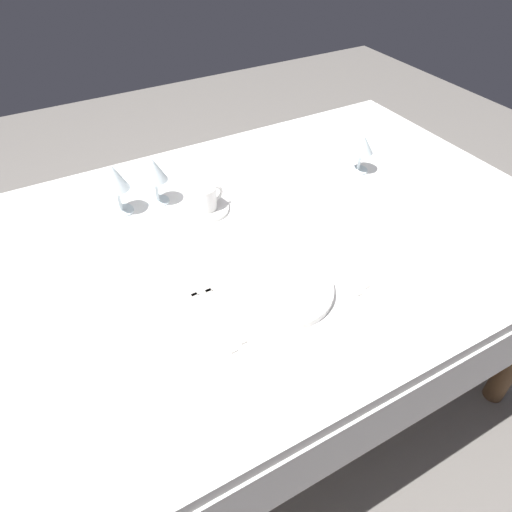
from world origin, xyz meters
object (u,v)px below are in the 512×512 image
object	(u,v)px
dinner_knife	(332,267)
wine_glass_left	(154,171)
wine_glass_right	(115,180)
spoon_soup	(332,256)
wine_glass_centre	(362,145)
coffee_cup_left	(205,197)
fork_outer	(220,307)
fork_inner	(207,313)
dinner_plate	(281,289)

from	to	relation	value
dinner_knife	wine_glass_left	bearing A→B (deg)	119.97
wine_glass_left	wine_glass_right	xyz separation A→B (m)	(-0.11, 0.01, 0.00)
spoon_soup	wine_glass_centre	world-z (taller)	wine_glass_centre
coffee_cup_left	wine_glass_left	bearing A→B (deg)	134.87
fork_outer	spoon_soup	world-z (taller)	spoon_soup
dinner_knife	spoon_soup	distance (m)	0.04
dinner_knife	wine_glass_centre	size ratio (longest dim) A/B	1.80
fork_inner	fork_outer	bearing A→B (deg)	5.74
dinner_plate	fork_inner	world-z (taller)	dinner_plate
fork_outer	dinner_knife	distance (m)	0.30
wine_glass_centre	spoon_soup	bearing A→B (deg)	-136.91
spoon_soup	coffee_cup_left	size ratio (longest dim) A/B	2.20
wine_glass_right	coffee_cup_left	bearing A→B (deg)	-27.26
dinner_plate	wine_glass_right	size ratio (longest dim) A/B	1.64
dinner_knife	wine_glass_left	distance (m)	0.56
fork_inner	coffee_cup_left	xyz separation A→B (m)	(0.16, 0.37, 0.04)
fork_inner	dinner_knife	distance (m)	0.34
coffee_cup_left	wine_glass_left	world-z (taller)	wine_glass_left
dinner_knife	wine_glass_right	size ratio (longest dim) A/B	1.57
dinner_plate	wine_glass_left	bearing A→B (deg)	103.94
wine_glass_left	fork_inner	bearing A→B (deg)	-97.06
wine_glass_left	wine_glass_right	world-z (taller)	wine_glass_right
spoon_soup	wine_glass_centre	xyz separation A→B (m)	(0.32, 0.30, 0.09)
dinner_plate	fork_outer	xyz separation A→B (m)	(-0.15, 0.02, -0.01)
fork_outer	wine_glass_left	xyz separation A→B (m)	(0.03, 0.47, 0.10)
spoon_soup	dinner_plate	bearing A→B (deg)	-166.96
dinner_knife	wine_glass_right	world-z (taller)	wine_glass_right
dinner_knife	spoon_soup	bearing A→B (deg)	52.46
dinner_knife	spoon_soup	size ratio (longest dim) A/B	1.11
dinner_knife	coffee_cup_left	bearing A→B (deg)	114.70
fork_outer	wine_glass_right	size ratio (longest dim) A/B	1.42
dinner_knife	wine_glass_left	xyz separation A→B (m)	(-0.28, 0.48, 0.10)
fork_outer	wine_glass_left	distance (m)	0.48
dinner_plate	dinner_knife	bearing A→B (deg)	3.96
spoon_soup	wine_glass_left	world-z (taller)	wine_glass_left
coffee_cup_left	wine_glass_right	bearing A→B (deg)	152.74
dinner_plate	wine_glass_right	xyz separation A→B (m)	(-0.23, 0.50, 0.10)
spoon_soup	wine_glass_left	size ratio (longest dim) A/B	1.46
fork_outer	spoon_soup	xyz separation A→B (m)	(0.33, 0.02, 0.00)
wine_glass_right	wine_glass_left	bearing A→B (deg)	-2.69
wine_glass_left	wine_glass_right	bearing A→B (deg)	177.31
wine_glass_left	dinner_plate	bearing A→B (deg)	-76.06
wine_glass_centre	coffee_cup_left	bearing A→B (deg)	175.35
dinner_knife	coffee_cup_left	world-z (taller)	coffee_cup_left
dinner_knife	wine_glass_centre	bearing A→B (deg)	43.84
dinner_plate	coffee_cup_left	bearing A→B (deg)	92.63
fork_inner	dinner_knife	xyz separation A→B (m)	(0.34, -0.01, 0.00)
fork_inner	wine_glass_right	size ratio (longest dim) A/B	1.52
fork_inner	wine_glass_centre	bearing A→B (deg)	25.43
wine_glass_centre	wine_glass_left	size ratio (longest dim) A/B	0.90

